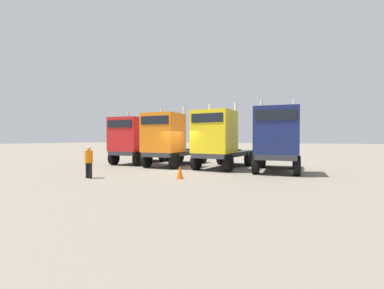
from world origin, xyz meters
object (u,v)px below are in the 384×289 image
at_px(semi_truck_red, 134,140).
at_px(traffic_cone_near, 180,172).
at_px(visitor_in_hivis, 89,160).
at_px(semi_truck_yellow, 219,140).
at_px(semi_truck_navy, 277,140).
at_px(semi_truck_orange, 168,140).

xyz_separation_m(semi_truck_red, traffic_cone_near, (7.30, -4.89, -1.54)).
relative_size(semi_truck_red, visitor_in_hivis, 3.98).
relative_size(semi_truck_yellow, visitor_in_hivis, 3.96).
height_order(semi_truck_red, semi_truck_yellow, semi_truck_yellow).
xyz_separation_m(semi_truck_navy, visitor_in_hivis, (-7.90, -6.98, -1.03)).
distance_m(semi_truck_orange, semi_truck_yellow, 3.80).
bearing_deg(traffic_cone_near, semi_truck_yellow, 90.06).
distance_m(semi_truck_navy, traffic_cone_near, 6.36).
relative_size(semi_truck_yellow, traffic_cone_near, 9.77).
bearing_deg(semi_truck_red, semi_truck_navy, 82.69).
bearing_deg(semi_truck_red, semi_truck_yellow, 83.16).
xyz_separation_m(semi_truck_red, semi_truck_yellow, (7.29, 0.05, 0.07)).
bearing_deg(traffic_cone_near, semi_truck_orange, 129.81).
relative_size(semi_truck_orange, visitor_in_hivis, 4.01).
height_order(semi_truck_orange, visitor_in_hivis, semi_truck_orange).
bearing_deg(semi_truck_navy, semi_truck_yellow, -100.36).
bearing_deg(semi_truck_orange, semi_truck_navy, 87.71).
bearing_deg(semi_truck_yellow, visitor_in_hivis, -30.58).
bearing_deg(semi_truck_navy, visitor_in_hivis, -57.84).
height_order(semi_truck_orange, traffic_cone_near, semi_truck_orange).
bearing_deg(semi_truck_orange, visitor_in_hivis, -7.93).
height_order(semi_truck_red, traffic_cone_near, semi_truck_red).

